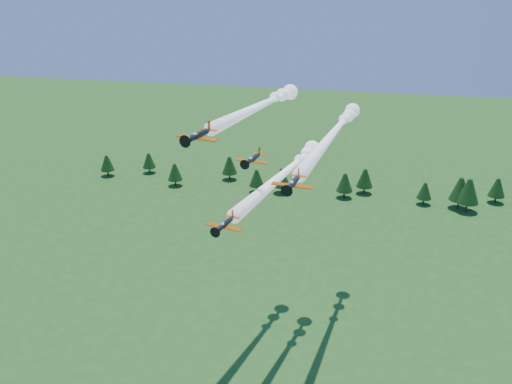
% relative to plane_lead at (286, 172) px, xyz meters
% --- Properties ---
extents(plane_lead, '(14.00, 49.76, 3.70)m').
position_rel_plane_lead_xyz_m(plane_lead, '(0.00, 0.00, 0.00)').
color(plane_lead, black).
rests_on(plane_lead, ground).
extents(plane_left, '(15.76, 47.32, 3.70)m').
position_rel_plane_lead_xyz_m(plane_left, '(-7.00, 8.87, 11.70)').
color(plane_left, black).
rests_on(plane_left, ground).
extents(plane_right, '(11.75, 60.13, 3.70)m').
position_rel_plane_lead_xyz_m(plane_right, '(8.67, 10.70, 6.13)').
color(plane_right, black).
rests_on(plane_right, ground).
extents(plane_slot, '(6.77, 7.42, 2.36)m').
position_rel_plane_lead_xyz_m(plane_slot, '(-4.39, -12.02, 6.29)').
color(plane_slot, black).
rests_on(plane_slot, ground).
extents(treeline, '(176.62, 19.68, 11.87)m').
position_rel_plane_lead_xyz_m(treeline, '(9.50, 87.87, -33.54)').
color(treeline, '#382314').
rests_on(treeline, ground).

